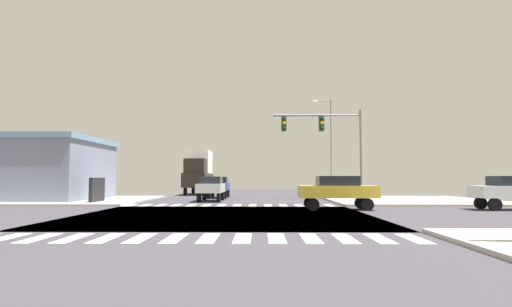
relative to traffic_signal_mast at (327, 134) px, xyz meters
name	(u,v)px	position (x,y,z in m)	size (l,w,h in m)	color
ground	(223,216)	(-6.11, -7.22, -4.65)	(90.00, 90.00, 0.05)	#39363E
sidewalk_corner_ne	(407,200)	(6.89, 4.78, -4.56)	(12.00, 12.00, 0.14)	#B2ADA3
sidewalk_corner_nw	(70,200)	(-19.11, 4.78, -4.56)	(12.00, 12.00, 0.14)	#AFB0A3
crosswalk_near	(191,238)	(-6.36, -14.52, -4.62)	(13.50, 2.00, 0.01)	silver
crosswalk_far	(230,205)	(-6.36, 0.08, -4.62)	(13.50, 2.00, 0.01)	silver
traffic_signal_mast	(327,134)	(0.00, 0.00, 0.00)	(5.85, 0.55, 6.30)	gray
street_lamp	(329,140)	(1.60, 8.72, 0.48)	(1.78, 0.32, 8.62)	gray
bank_building	(6,169)	(-24.26, 4.94, -2.17)	(15.97, 9.12, 4.90)	slate
sedan_nearside_1	(219,185)	(-8.11, 10.06, -3.51)	(1.80, 4.30, 1.88)	black
sedan_queued_3	(337,190)	(-0.03, -3.72, -3.51)	(4.30, 1.80, 1.88)	black
box_truck_leading_1	(199,171)	(-11.11, 17.79, -2.06)	(2.40, 7.20, 4.85)	black
sedan_trailing_4	(211,187)	(-8.11, 4.56, -3.51)	(1.80, 4.30, 1.88)	black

